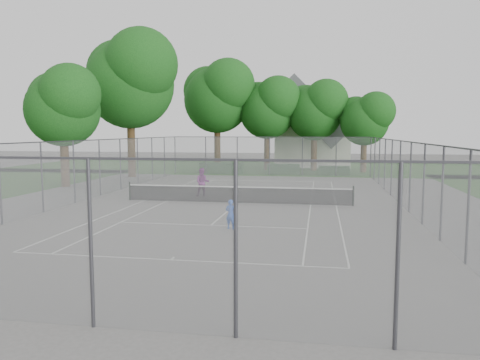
% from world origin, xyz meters
% --- Properties ---
extents(ground, '(120.00, 120.00, 0.00)m').
position_xyz_m(ground, '(0.00, 0.00, 0.00)').
color(ground, slate).
rests_on(ground, ground).
extents(grass_far, '(60.00, 20.00, 0.00)m').
position_xyz_m(grass_far, '(0.00, 26.00, 0.00)').
color(grass_far, '#1F4C15').
rests_on(grass_far, ground).
extents(court_markings, '(11.03, 23.83, 0.01)m').
position_xyz_m(court_markings, '(0.00, 0.00, 0.01)').
color(court_markings, silver).
rests_on(court_markings, ground).
extents(tennis_net, '(12.87, 0.10, 1.10)m').
position_xyz_m(tennis_net, '(0.00, 0.00, 0.51)').
color(tennis_net, black).
rests_on(tennis_net, ground).
extents(perimeter_fence, '(18.08, 34.08, 3.52)m').
position_xyz_m(perimeter_fence, '(0.00, 0.00, 1.81)').
color(perimeter_fence, '#38383D').
rests_on(perimeter_fence, ground).
extents(tree_far_left, '(7.94, 7.25, 11.42)m').
position_xyz_m(tree_far_left, '(-6.06, 22.69, 7.85)').
color(tree_far_left, '#3A2715').
rests_on(tree_far_left, ground).
extents(tree_far_midleft, '(6.68, 6.10, 9.60)m').
position_xyz_m(tree_far_midleft, '(-0.80, 22.81, 6.60)').
color(tree_far_midleft, '#3A2715').
rests_on(tree_far_midleft, ground).
extents(tree_far_midright, '(6.41, 5.85, 9.21)m').
position_xyz_m(tree_far_midright, '(4.03, 22.95, 6.33)').
color(tree_far_midright, '#3A2715').
rests_on(tree_far_midright, ground).
extents(tree_far_right, '(5.44, 4.96, 7.81)m').
position_xyz_m(tree_far_right, '(8.87, 21.62, 5.36)').
color(tree_far_right, '#3A2715').
rests_on(tree_far_right, ground).
extents(tree_side_back, '(8.81, 8.05, 12.67)m').
position_xyz_m(tree_side_back, '(-11.74, 13.30, 8.71)').
color(tree_side_back, '#3A2715').
rests_on(tree_side_back, ground).
extents(tree_side_front, '(6.08, 5.55, 8.74)m').
position_xyz_m(tree_side_front, '(-13.67, 5.58, 6.00)').
color(tree_side_front, '#3A2715').
rests_on(tree_side_front, ground).
extents(hedge_left, '(4.10, 1.23, 1.02)m').
position_xyz_m(hedge_left, '(-4.68, 17.89, 0.51)').
color(hedge_left, '#164014').
rests_on(hedge_left, ground).
extents(hedge_mid, '(3.02, 0.86, 0.95)m').
position_xyz_m(hedge_mid, '(1.20, 18.18, 0.47)').
color(hedge_mid, '#164014').
rests_on(hedge_mid, ground).
extents(hedge_right, '(2.78, 1.02, 0.83)m').
position_xyz_m(hedge_right, '(5.85, 17.98, 0.42)').
color(hedge_right, '#164014').
rests_on(hedge_right, ground).
extents(house, '(8.22, 6.37, 10.23)m').
position_xyz_m(house, '(3.72, 28.84, 4.12)').
color(house, silver).
rests_on(house, ground).
extents(girl_player, '(0.50, 0.38, 1.23)m').
position_xyz_m(girl_player, '(0.96, -6.92, 0.61)').
color(girl_player, blue).
rests_on(girl_player, ground).
extents(woman_player, '(0.97, 0.83, 1.76)m').
position_xyz_m(woman_player, '(-2.56, 2.23, 0.88)').
color(woman_player, '#7C2979').
rests_on(woman_player, ground).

